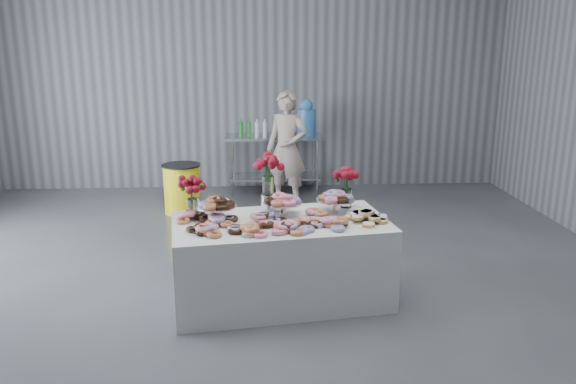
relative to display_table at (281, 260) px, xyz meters
name	(u,v)px	position (x,y,z in m)	size (l,w,h in m)	color
ground	(251,313)	(-0.27, -0.28, -0.38)	(9.00, 9.00, 0.00)	#3D4045
display_table	(281,260)	(0.00, 0.00, 0.00)	(1.90, 1.00, 0.75)	silver
prep_table	(274,153)	(0.07, 3.82, 0.24)	(1.50, 0.60, 0.90)	silver
donut_mounds	(281,218)	(0.00, -0.05, 0.42)	(1.80, 0.80, 0.09)	#D27E4C
cake_stand_left	(217,205)	(-0.57, 0.07, 0.52)	(0.36, 0.36, 0.17)	silver
cake_stand_mid	(283,201)	(0.03, 0.16, 0.52)	(0.36, 0.36, 0.17)	silver
cake_stand_right	(336,198)	(0.52, 0.23, 0.52)	(0.36, 0.36, 0.17)	silver
danish_pile	(367,215)	(0.76, -0.04, 0.43)	(0.48, 0.48, 0.11)	white
bouquet_left	(193,186)	(-0.78, 0.14, 0.67)	(0.26, 0.26, 0.42)	white
bouquet_right	(347,177)	(0.65, 0.40, 0.67)	(0.26, 0.26, 0.42)	white
bouquet_center	(268,171)	(-0.10, 0.34, 0.75)	(0.26, 0.26, 0.57)	silver
water_jug	(306,119)	(0.57, 3.82, 0.77)	(0.28, 0.28, 0.55)	#438FE5
drink_bottles	(253,128)	(-0.25, 3.72, 0.66)	(0.54, 0.08, 0.27)	#268C33
person	(287,149)	(0.23, 3.06, 0.45)	(0.60, 0.39, 1.64)	#CC8C93
trash_barrel	(182,188)	(-1.23, 2.79, -0.03)	(0.53, 0.53, 0.68)	yellow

